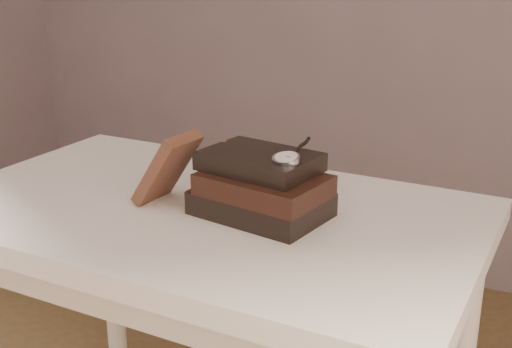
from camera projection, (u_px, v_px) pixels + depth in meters
The scene contains 5 objects.
table at pixel (205, 251), 1.25m from camera, with size 1.00×0.60×0.75m.
book_stack at pixel (262, 187), 1.16m from camera, with size 0.25×0.19×0.11m.
journal at pixel (167, 168), 1.20m from camera, with size 0.02×0.09×0.15m, color #422419.
pocket_watch at pixel (288, 157), 1.10m from camera, with size 0.05×0.15×0.02m.
eyeglasses at pixel (250, 162), 1.26m from camera, with size 0.11×0.12×0.04m.
Camera 1 is at (0.61, -0.61, 1.20)m, focal length 46.34 mm.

